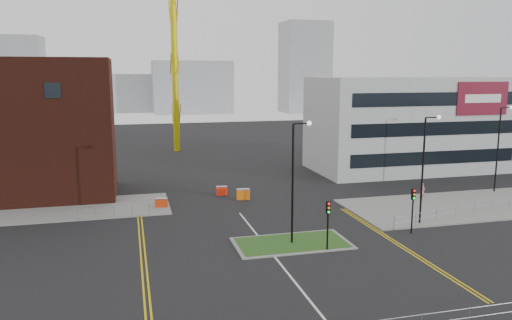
% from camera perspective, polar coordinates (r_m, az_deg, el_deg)
% --- Properties ---
extents(ground, '(200.00, 200.00, 0.00)m').
position_cam_1_polar(ground, '(30.22, 5.34, -14.76)').
color(ground, black).
rests_on(ground, ground).
extents(pavement_left, '(28.00, 8.00, 0.12)m').
position_cam_1_polar(pavement_left, '(50.54, -26.06, -5.44)').
color(pavement_left, slate).
rests_on(pavement_left, ground).
extents(pavement_right, '(24.00, 10.00, 0.12)m').
position_cam_1_polar(pavement_right, '(52.23, 23.28, -4.75)').
color(pavement_right, slate).
rests_on(pavement_right, ground).
extents(island_kerb, '(8.60, 4.60, 0.08)m').
position_cam_1_polar(island_kerb, '(37.83, 4.11, -9.47)').
color(island_kerb, slate).
rests_on(island_kerb, ground).
extents(grass_island, '(8.00, 4.00, 0.12)m').
position_cam_1_polar(grass_island, '(37.82, 4.11, -9.44)').
color(grass_island, '#2B511B').
rests_on(grass_island, ground).
extents(office_block, '(25.00, 12.20, 12.00)m').
position_cam_1_polar(office_block, '(68.08, 17.13, 3.98)').
color(office_block, '#A6A9AB').
rests_on(office_block, ground).
extents(streetlamp_island, '(1.46, 0.36, 9.18)m').
position_cam_1_polar(streetlamp_island, '(36.46, 4.55, -1.45)').
color(streetlamp_island, black).
rests_on(streetlamp_island, ground).
extents(streetlamp_right_near, '(1.46, 0.36, 9.18)m').
position_cam_1_polar(streetlamp_right_near, '(43.49, 18.81, -0.09)').
color(streetlamp_right_near, black).
rests_on(streetlamp_right_near, ground).
extents(streetlamp_right_far, '(1.46, 0.36, 9.18)m').
position_cam_1_polar(streetlamp_right_far, '(58.18, 26.12, 1.86)').
color(streetlamp_right_far, black).
rests_on(streetlamp_right_far, ground).
extents(traffic_light_island, '(0.28, 0.33, 3.65)m').
position_cam_1_polar(traffic_light_island, '(35.92, 8.24, -6.38)').
color(traffic_light_island, black).
rests_on(traffic_light_island, ground).
extents(traffic_light_right, '(0.28, 0.33, 3.65)m').
position_cam_1_polar(traffic_light_right, '(41.23, 17.52, -4.60)').
color(traffic_light_right, black).
rests_on(traffic_light_right, ground).
extents(railing_left, '(6.05, 0.05, 1.10)m').
position_cam_1_polar(railing_left, '(45.41, -15.92, -5.56)').
color(railing_left, gray).
rests_on(railing_left, ground).
extents(railing_right, '(19.05, 5.05, 1.10)m').
position_cam_1_polar(railing_right, '(49.25, 23.71, -4.78)').
color(railing_right, gray).
rests_on(railing_right, ground).
extents(centre_line, '(0.15, 30.00, 0.01)m').
position_cam_1_polar(centre_line, '(31.95, 4.10, -13.31)').
color(centre_line, silver).
rests_on(centre_line, ground).
extents(yellow_left_a, '(0.12, 24.00, 0.01)m').
position_cam_1_polar(yellow_left_a, '(37.96, -13.09, -9.70)').
color(yellow_left_a, gold).
rests_on(yellow_left_a, ground).
extents(yellow_left_b, '(0.12, 24.00, 0.01)m').
position_cam_1_polar(yellow_left_b, '(37.96, -12.63, -9.68)').
color(yellow_left_b, gold).
rests_on(yellow_left_b, ground).
extents(yellow_right_a, '(0.12, 20.00, 0.01)m').
position_cam_1_polar(yellow_right_a, '(39.09, 15.70, -9.23)').
color(yellow_right_a, gold).
rests_on(yellow_right_a, ground).
extents(yellow_right_b, '(0.12, 20.00, 0.01)m').
position_cam_1_polar(yellow_right_b, '(39.23, 16.08, -9.18)').
color(yellow_right_b, gold).
rests_on(yellow_right_b, ground).
extents(skyline_a, '(18.00, 12.00, 22.00)m').
position_cam_1_polar(skyline_a, '(148.98, -26.49, 8.36)').
color(skyline_a, gray).
rests_on(skyline_a, ground).
extents(skyline_b, '(24.00, 12.00, 16.00)m').
position_cam_1_polar(skyline_b, '(157.06, -7.31, 8.25)').
color(skyline_b, gray).
rests_on(skyline_b, ground).
extents(skyline_c, '(14.00, 12.00, 28.00)m').
position_cam_1_polar(skyline_c, '(160.31, 5.59, 10.47)').
color(skyline_c, gray).
rests_on(skyline_c, ground).
extents(skyline_d, '(30.00, 12.00, 12.00)m').
position_cam_1_polar(skyline_d, '(165.93, -13.96, 7.44)').
color(skyline_d, gray).
rests_on(skyline_d, ground).
extents(pedestrian, '(0.71, 0.54, 1.74)m').
position_cam_1_polar(pedestrian, '(52.71, 18.47, -3.41)').
color(pedestrian, tan).
rests_on(pedestrian, ground).
extents(barrier_left, '(1.22, 0.62, 0.98)m').
position_cam_1_polar(barrier_left, '(47.84, -10.77, -4.83)').
color(barrier_left, red).
rests_on(barrier_left, ground).
extents(barrier_mid, '(1.18, 0.55, 0.96)m').
position_cam_1_polar(barrier_mid, '(52.04, -3.93, -3.47)').
color(barrier_mid, '#FE2C0E').
rests_on(barrier_mid, ground).
extents(barrier_right, '(1.34, 0.56, 1.10)m').
position_cam_1_polar(barrier_right, '(50.16, -1.48, -3.88)').
color(barrier_right, orange).
rests_on(barrier_right, ground).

